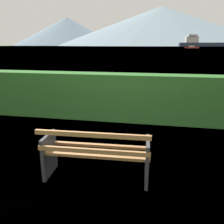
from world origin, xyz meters
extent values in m
plane|color=#567A38|center=(0.00, 0.00, 0.00)|extent=(1400.00, 1400.00, 0.00)
plane|color=#6B8EA3|center=(0.00, 307.30, 0.00)|extent=(620.00, 620.00, 0.00)
cube|color=olive|center=(0.01, -0.19, 0.45)|extent=(1.62, 0.15, 0.04)
cube|color=olive|center=(0.00, 0.00, 0.45)|extent=(1.62, 0.15, 0.04)
cube|color=olive|center=(-0.01, 0.19, 0.45)|extent=(1.62, 0.15, 0.04)
cube|color=olive|center=(0.01, -0.27, 0.57)|extent=(1.62, 0.13, 0.06)
cube|color=olive|center=(0.02, -0.31, 0.84)|extent=(1.62, 0.13, 0.06)
cube|color=#2D2D33|center=(-0.77, -0.06, 0.34)|extent=(0.08, 0.51, 0.68)
cube|color=#2D2D33|center=(0.77, 0.02, 0.34)|extent=(0.08, 0.51, 0.68)
cube|color=#285B23|center=(0.00, 3.01, 0.63)|extent=(13.00, 0.63, 1.27)
cube|color=#2D384C|center=(63.18, 304.45, 2.22)|extent=(79.63, 16.69, 4.44)
cube|color=silver|center=(37.94, 302.76, 7.99)|extent=(14.88, 11.22, 7.10)
cube|color=beige|center=(37.94, 302.76, 12.65)|extent=(10.70, 12.08, 2.22)
cube|color=#B2332D|center=(19.22, 145.49, 0.39)|extent=(8.13, 5.70, 0.78)
cube|color=beige|center=(19.22, 145.49, 1.12)|extent=(3.28, 2.74, 0.67)
cone|color=slate|center=(-214.48, 541.40, 31.87)|extent=(244.24, 244.24, 63.74)
cone|color=slate|center=(0.00, 527.90, 39.32)|extent=(434.12, 434.12, 78.65)
camera|label=1|loc=(0.87, -3.16, 2.02)|focal=37.32mm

